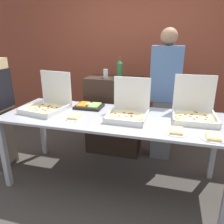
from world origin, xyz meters
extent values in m
plane|color=#423D38|center=(0.00, 0.00, 0.00)|extent=(16.00, 16.00, 0.00)
cube|color=brown|center=(0.00, 1.70, 1.40)|extent=(10.00, 0.06, 2.80)
cube|color=#A8AAB2|center=(0.00, 0.00, 0.84)|extent=(2.45, 0.89, 0.02)
cube|color=#A8AAB2|center=(-1.17, -0.40, 0.42)|extent=(0.06, 0.06, 0.83)
cube|color=#A8AAB2|center=(-1.17, 0.40, 0.42)|extent=(0.06, 0.06, 0.83)
cube|color=#A8AAB2|center=(1.17, 0.40, 0.42)|extent=(0.06, 0.06, 0.83)
cube|color=white|center=(-0.82, -0.03, 0.87)|extent=(0.51, 0.51, 0.02)
cube|color=white|center=(-0.85, -0.24, 0.90)|extent=(0.44, 0.09, 0.04)
cube|color=white|center=(-1.03, 0.00, 0.90)|extent=(0.09, 0.44, 0.04)
cube|color=white|center=(-0.61, -0.07, 0.90)|extent=(0.09, 0.44, 0.04)
cube|color=white|center=(-0.78, 0.19, 1.09)|extent=(0.44, 0.09, 0.42)
cylinder|color=#E5C17A|center=(-0.82, -0.03, 0.88)|extent=(0.39, 0.39, 0.02)
cylinder|color=beige|center=(-0.82, -0.03, 0.90)|extent=(0.34, 0.34, 0.00)
cylinder|color=maroon|center=(-0.68, 0.00, 0.90)|extent=(0.03, 0.03, 0.00)
cylinder|color=maroon|center=(-0.75, 0.00, 0.90)|extent=(0.03, 0.03, 0.00)
cylinder|color=maroon|center=(-0.80, 0.01, 0.90)|extent=(0.03, 0.03, 0.00)
cylinder|color=maroon|center=(-0.80, 0.05, 0.90)|extent=(0.03, 0.03, 0.00)
cylinder|color=maroon|center=(-0.91, 0.06, 0.90)|extent=(0.03, 0.03, 0.00)
cylinder|color=maroon|center=(-0.91, -0.01, 0.90)|extent=(0.03, 0.03, 0.00)
cylinder|color=maroon|center=(-0.88, -0.05, 0.90)|extent=(0.03, 0.03, 0.00)
cylinder|color=maroon|center=(-0.92, -0.08, 0.90)|extent=(0.03, 0.03, 0.00)
cylinder|color=maroon|center=(-0.86, -0.14, 0.90)|extent=(0.03, 0.03, 0.00)
cylinder|color=maroon|center=(-0.80, -0.11, 0.90)|extent=(0.03, 0.03, 0.00)
cylinder|color=maroon|center=(-0.75, -0.13, 0.90)|extent=(0.03, 0.03, 0.00)
cylinder|color=maroon|center=(-0.76, -0.06, 0.90)|extent=(0.03, 0.03, 0.00)
cube|color=white|center=(0.18, -0.03, 0.87)|extent=(0.43, 0.43, 0.02)
cube|color=white|center=(0.17, -0.23, 0.90)|extent=(0.42, 0.03, 0.04)
cube|color=white|center=(-0.02, -0.03, 0.90)|extent=(0.03, 0.42, 0.04)
cube|color=white|center=(0.38, -0.04, 0.90)|extent=(0.03, 0.42, 0.04)
cube|color=white|center=(0.18, 0.18, 1.07)|extent=(0.42, 0.03, 0.39)
cylinder|color=#E5C17A|center=(0.18, -0.03, 0.88)|extent=(0.37, 0.37, 0.02)
cylinder|color=beige|center=(0.18, -0.03, 0.90)|extent=(0.31, 0.31, 0.00)
cylinder|color=maroon|center=(0.23, -0.04, 0.90)|extent=(0.03, 0.03, 0.00)
cylinder|color=maroon|center=(0.21, 0.04, 0.90)|extent=(0.03, 0.03, 0.00)
cylinder|color=maroon|center=(0.19, 0.02, 0.90)|extent=(0.03, 0.03, 0.00)
cylinder|color=maroon|center=(0.13, 0.03, 0.90)|extent=(0.03, 0.03, 0.00)
cylinder|color=maroon|center=(0.04, -0.02, 0.90)|extent=(0.03, 0.03, 0.00)
cylinder|color=maroon|center=(0.10, -0.08, 0.90)|extent=(0.03, 0.03, 0.00)
cylinder|color=maroon|center=(0.17, -0.07, 0.90)|extent=(0.03, 0.03, 0.00)
cylinder|color=maroon|center=(0.23, -0.08, 0.90)|extent=(0.03, 0.03, 0.00)
cube|color=white|center=(0.87, 0.12, 0.87)|extent=(0.46, 0.46, 0.02)
cube|color=white|center=(0.88, -0.09, 0.90)|extent=(0.45, 0.03, 0.04)
cube|color=white|center=(0.66, 0.12, 0.90)|extent=(0.03, 0.45, 0.04)
cube|color=white|center=(1.09, 0.13, 0.90)|extent=(0.03, 0.45, 0.04)
cube|color=white|center=(0.87, 0.36, 1.09)|extent=(0.45, 0.03, 0.42)
cylinder|color=#E5C17A|center=(0.87, 0.12, 0.88)|extent=(0.39, 0.39, 0.02)
cylinder|color=beige|center=(0.87, 0.12, 0.90)|extent=(0.34, 0.34, 0.00)
cylinder|color=maroon|center=(1.00, 0.11, 0.90)|extent=(0.03, 0.03, 0.00)
cylinder|color=maroon|center=(0.99, 0.16, 0.90)|extent=(0.03, 0.03, 0.00)
cylinder|color=maroon|center=(0.91, 0.25, 0.90)|extent=(0.03, 0.03, 0.00)
cylinder|color=maroon|center=(0.89, 0.27, 0.90)|extent=(0.03, 0.03, 0.00)
cylinder|color=maroon|center=(0.85, 0.16, 0.90)|extent=(0.03, 0.03, 0.00)
cylinder|color=maroon|center=(0.78, 0.15, 0.90)|extent=(0.03, 0.03, 0.00)
cylinder|color=maroon|center=(0.73, 0.10, 0.90)|extent=(0.03, 0.03, 0.00)
cylinder|color=maroon|center=(0.83, 0.09, 0.90)|extent=(0.03, 0.03, 0.00)
cylinder|color=maroon|center=(0.86, 0.03, 0.90)|extent=(0.03, 0.03, 0.00)
cylinder|color=maroon|center=(0.89, 0.08, 0.90)|extent=(0.03, 0.03, 0.00)
cylinder|color=maroon|center=(0.97, 0.05, 0.90)|extent=(0.03, 0.03, 0.00)
cylinder|color=white|center=(0.69, -0.25, 0.86)|extent=(0.23, 0.23, 0.01)
cube|color=#E5C17A|center=(0.69, -0.25, 0.87)|extent=(0.12, 0.17, 0.02)
cube|color=beige|center=(0.69, -0.27, 0.88)|extent=(0.09, 0.12, 0.01)
cylinder|color=white|center=(-0.38, -0.15, 0.86)|extent=(0.23, 0.23, 0.01)
cube|color=#E5C17A|center=(-0.38, -0.15, 0.87)|extent=(0.12, 0.17, 0.02)
cube|color=beige|center=(-0.38, -0.17, 0.88)|extent=(0.09, 0.12, 0.01)
cylinder|color=white|center=(1.00, -0.30, 0.86)|extent=(0.22, 0.22, 0.01)
cube|color=#E5C17A|center=(1.00, -0.30, 0.87)|extent=(0.12, 0.17, 0.02)
cube|color=beige|center=(1.00, -0.32, 0.88)|extent=(0.09, 0.12, 0.01)
cube|color=black|center=(-0.36, 0.22, 0.87)|extent=(0.34, 0.25, 0.03)
cube|color=orange|center=(-0.43, 0.22, 0.89)|extent=(0.12, 0.20, 0.02)
cube|color=#8CC65B|center=(-0.28, 0.22, 0.89)|extent=(0.12, 0.20, 0.02)
cylinder|color=white|center=(-0.36, 0.22, 0.90)|extent=(0.08, 0.08, 0.02)
cube|color=black|center=(-0.18, 0.80, 0.57)|extent=(0.79, 0.45, 1.15)
cylinder|color=#2D6638|center=(-0.11, 0.80, 1.25)|extent=(0.08, 0.08, 0.20)
cone|color=#2D6638|center=(-0.11, 0.80, 1.37)|extent=(0.08, 0.08, 0.05)
cylinder|color=#2D6638|center=(-0.11, 0.80, 1.41)|extent=(0.03, 0.03, 0.03)
cylinder|color=red|center=(-0.11, 0.80, 1.43)|extent=(0.03, 0.03, 0.01)
cylinder|color=silver|center=(-0.29, 0.71, 1.21)|extent=(0.07, 0.07, 0.12)
cylinder|color=silver|center=(-0.29, 0.71, 1.27)|extent=(0.06, 0.06, 0.00)
cube|color=slate|center=(0.53, 0.77, 0.43)|extent=(0.28, 0.20, 0.87)
cube|color=#4C6B99|center=(0.53, 0.77, 1.23)|extent=(0.40, 0.22, 0.72)
sphere|color=#9E7556|center=(0.53, 0.77, 1.70)|extent=(0.22, 0.22, 0.22)
cube|color=#473D33|center=(-1.53, -0.04, 0.40)|extent=(0.20, 0.28, 0.80)
camera|label=1|loc=(0.60, -2.20, 1.70)|focal=35.00mm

